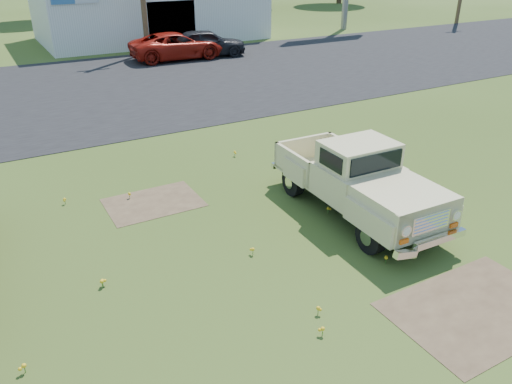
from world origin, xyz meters
The scene contains 8 objects.
ground centered at (0.00, 0.00, 0.00)m, with size 140.00×140.00×0.00m, color #354A18.
asphalt_lot centered at (0.00, 15.00, 0.00)m, with size 90.00×14.00×0.02m, color black.
dirt_patch_a centered at (1.50, -3.00, 0.00)m, with size 3.00×2.00×0.01m, color brown.
dirt_patch_b centered at (-2.00, 3.50, 0.00)m, with size 2.20×1.60×0.01m, color brown.
commercial_building centered at (6.00, 26.99, 2.10)m, with size 14.20×8.20×4.15m.
vintage_pickup_truck centered at (1.87, 0.73, 0.87)m, with size 1.87×4.81×1.75m, color #C8C086, non-canonical shape.
red_pickup centered at (4.88, 19.46, 0.71)m, with size 2.35×5.10×1.42m, color #9A180E.
dark_sedan centered at (6.59, 19.39, 0.74)m, with size 1.75×4.35×1.48m, color black.
Camera 1 is at (-5.08, -7.02, 5.52)m, focal length 35.00 mm.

